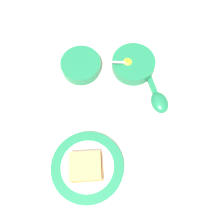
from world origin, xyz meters
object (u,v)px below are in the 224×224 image
object	(u,v)px
egg_bowl	(133,64)
toast_sandwich	(86,167)
congee_bowl	(81,65)
soup_spoon	(159,100)
toast_plate	(88,167)

from	to	relation	value
egg_bowl	toast_sandwich	distance (m)	0.40
toast_sandwich	congee_bowl	bearing A→B (deg)	26.70
toast_sandwich	congee_bowl	size ratio (longest dim) A/B	0.91
toast_sandwich	congee_bowl	world-z (taller)	toast_sandwich
congee_bowl	egg_bowl	bearing A→B (deg)	-66.96
soup_spoon	toast_plate	bearing A→B (deg)	155.39
toast_sandwich	toast_plate	bearing A→B (deg)	-15.00
egg_bowl	toast_plate	bearing A→B (deg)	178.88
soup_spoon	congee_bowl	distance (m)	0.30
toast_plate	congee_bowl	bearing A→B (deg)	27.14
toast_plate	toast_sandwich	distance (m)	0.03
toast_plate	soup_spoon	distance (m)	0.33
toast_plate	toast_sandwich	world-z (taller)	toast_sandwich
toast_plate	toast_sandwich	bearing A→B (deg)	165.00
toast_plate	congee_bowl	distance (m)	0.36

